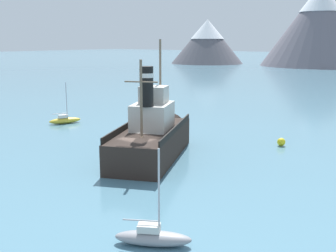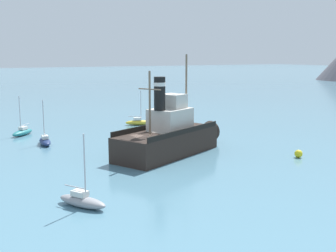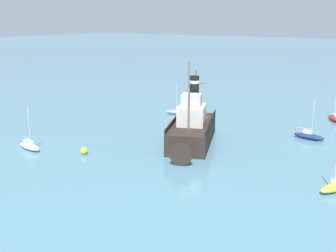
# 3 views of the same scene
# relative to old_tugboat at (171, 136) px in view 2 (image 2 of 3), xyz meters

# --- Properties ---
(ground_plane) EXTENTS (600.00, 600.00, 0.00)m
(ground_plane) POSITION_rel_old_tugboat_xyz_m (1.46, -3.36, -1.83)
(ground_plane) COLOR teal
(old_tugboat) EXTENTS (9.08, 14.49, 9.90)m
(old_tugboat) POSITION_rel_old_tugboat_xyz_m (0.00, 0.00, 0.00)
(old_tugboat) COLOR #2D231E
(old_tugboat) RESTS_ON ground
(sailboat_navy) EXTENTS (3.88, 1.40, 4.90)m
(sailboat_navy) POSITION_rel_old_tugboat_xyz_m (-10.48, -10.16, -1.40)
(sailboat_navy) COLOR navy
(sailboat_navy) RESTS_ON ground
(sailboat_teal) EXTENTS (3.51, 3.42, 4.90)m
(sailboat_teal) POSITION_rel_old_tugboat_xyz_m (-17.36, -11.36, -1.40)
(sailboat_teal) COLOR #23757A
(sailboat_teal) RESTS_ON ground
(sailboat_yellow) EXTENTS (2.43, 3.94, 4.90)m
(sailboat_yellow) POSITION_rel_old_tugboat_xyz_m (-17.50, 4.52, -1.40)
(sailboat_yellow) COLOR gold
(sailboat_yellow) RESTS_ON ground
(sailboat_grey) EXTENTS (3.83, 2.89, 4.90)m
(sailboat_grey) POSITION_rel_old_tugboat_xyz_m (10.31, -12.40, -1.40)
(sailboat_grey) COLOR gray
(sailboat_grey) RESTS_ON ground
(mooring_buoy) EXTENTS (0.77, 0.77, 0.77)m
(mooring_buoy) POSITION_rel_old_tugboat_xyz_m (7.38, 10.05, -1.45)
(mooring_buoy) COLOR yellow
(mooring_buoy) RESTS_ON ground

